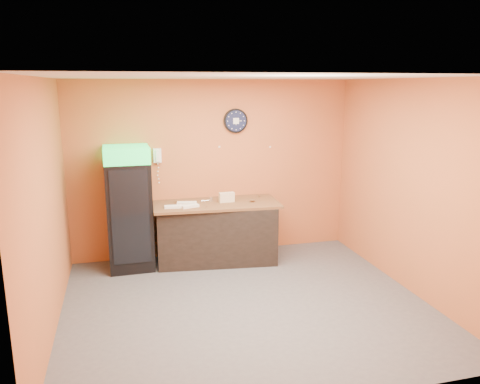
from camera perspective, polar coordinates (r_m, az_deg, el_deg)
name	(u,v)px	position (r m, az deg, el deg)	size (l,w,h in m)	color
floor	(246,304)	(6.09, 0.73, -13.54)	(4.50, 4.50, 0.00)	#47474C
back_wall	(213,169)	(7.51, -3.27, 2.85)	(4.50, 0.02, 2.80)	#C06336
left_wall	(46,209)	(5.47, -22.59, -1.96)	(0.02, 4.00, 2.80)	#C06336
right_wall	(411,187)	(6.55, 20.11, 0.58)	(0.02, 4.00, 2.80)	#C06336
ceiling	(247,77)	(5.45, 0.82, 13.85)	(4.50, 4.00, 0.02)	white
beverage_cooler	(129,210)	(7.10, -13.35, -2.20)	(0.66, 0.67, 1.85)	black
prep_counter	(217,233)	(7.35, -2.86, -5.00)	(1.80, 0.80, 0.90)	black
wall_clock	(236,121)	(7.47, -0.54, 8.67)	(0.38, 0.06, 0.38)	black
wall_phone	(157,156)	(7.30, -10.05, 4.40)	(0.12, 0.10, 0.22)	white
butcher_paper	(216,204)	(7.22, -2.90, -1.45)	(1.92, 0.85, 0.04)	brown
sub_roll_stack	(227,197)	(7.23, -1.63, -0.65)	(0.24, 0.10, 0.15)	beige
wrapped_sandwich_left	(173,207)	(6.97, -8.16, -1.79)	(0.25, 0.10, 0.04)	white
wrapped_sandwich_mid	(190,206)	(6.97, -6.11, -1.72)	(0.26, 0.10, 0.04)	white
wrapped_sandwich_right	(187,203)	(7.12, -6.50, -1.39)	(0.29, 0.12, 0.04)	white
kitchen_tool	(211,199)	(7.32, -3.56, -0.86)	(0.06, 0.06, 0.06)	silver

